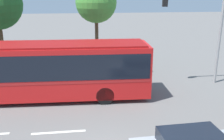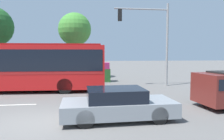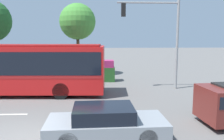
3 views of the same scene
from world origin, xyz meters
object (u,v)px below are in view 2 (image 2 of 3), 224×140
Objects in this scene: sedan_foreground at (118,104)px; traffic_light_pole at (154,33)px; street_tree_centre at (75,30)px; city_bus at (14,65)px.

sedan_foreground is 9.93m from traffic_light_pole.
traffic_light_pole is at bearing -44.39° from street_tree_centre.
traffic_light_pole is at bearing -170.45° from city_bus.
sedan_foreground is at bearing 63.28° from traffic_light_pole.
city_bus is at bearing 7.15° from traffic_light_pole.
street_tree_centre is (-6.54, 6.40, 0.93)m from traffic_light_pole.
traffic_light_pole is (4.16, 8.26, 3.62)m from sedan_foreground.
sedan_foreground is at bearing 133.66° from city_bus.
street_tree_centre reaches higher than city_bus.
city_bus is 9.36m from sedan_foreground.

